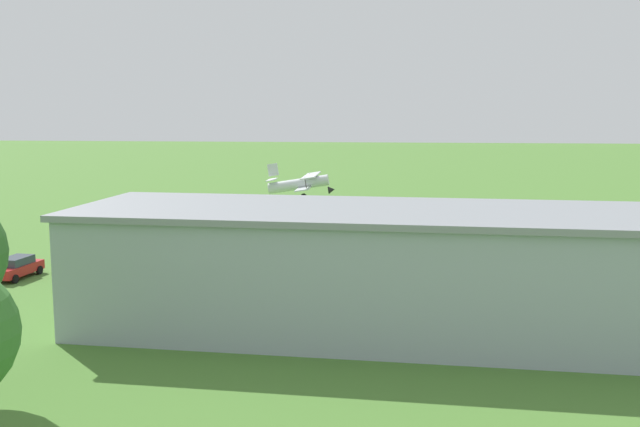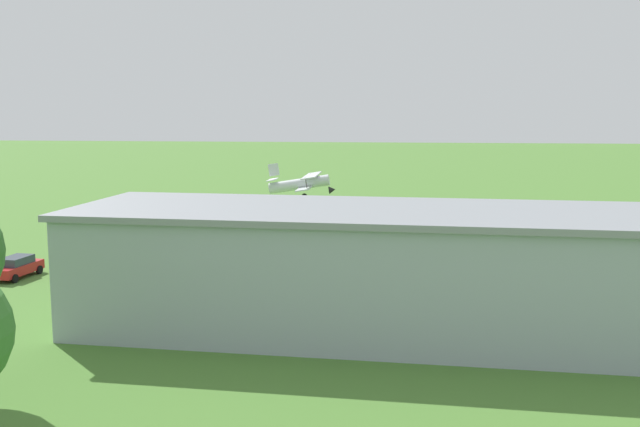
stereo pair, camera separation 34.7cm
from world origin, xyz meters
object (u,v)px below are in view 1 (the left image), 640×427
(car_blue, at_px, (101,267))
(person_crossing_taxiway, at_px, (584,272))
(hangar, at_px, (375,269))
(biplane, at_px, (301,184))
(car_red, at_px, (17,267))
(person_walking_on_apron, at_px, (566,266))
(person_near_hangar_door, at_px, (567,269))
(person_by_parked_cars, at_px, (216,261))

(car_blue, xyz_separation_m, person_crossing_taxiway, (-35.07, -2.24, -0.03))
(person_crossing_taxiway, bearing_deg, hangar, 41.05)
(biplane, xyz_separation_m, car_red, (17.50, 27.42, -3.65))
(biplane, height_order, person_walking_on_apron, biplane)
(biplane, bearing_deg, car_red, 57.45)
(biplane, relative_size, car_blue, 1.56)
(hangar, bearing_deg, person_near_hangar_door, -134.42)
(person_near_hangar_door, bearing_deg, person_crossing_taxiway, 125.39)
(person_near_hangar_door, bearing_deg, car_blue, 5.84)
(person_crossing_taxiway, bearing_deg, person_near_hangar_door, -54.61)
(hangar, relative_size, person_crossing_taxiway, 20.45)
(person_near_hangar_door, bearing_deg, person_by_parked_cars, -0.15)
(hangar, xyz_separation_m, person_walking_on_apron, (-13.73, -14.93, -2.67))
(hangar, distance_m, person_by_parked_cars, 19.14)
(car_red, xyz_separation_m, person_by_parked_cars, (-14.03, -4.16, -0.04))
(car_red, bearing_deg, person_near_hangar_door, -174.23)
(car_red, height_order, person_by_parked_cars, car_red)
(car_red, distance_m, person_walking_on_apron, 40.94)
(person_walking_on_apron, distance_m, person_by_parked_cars, 26.60)
(car_blue, xyz_separation_m, person_by_parked_cars, (-7.75, -3.56, -0.09))
(hangar, relative_size, car_red, 7.48)
(person_by_parked_cars, bearing_deg, car_red, 16.50)
(person_walking_on_apron, height_order, person_crossing_taxiway, person_crossing_taxiway)
(hangar, bearing_deg, car_red, -19.99)
(hangar, relative_size, car_blue, 7.23)
(car_red, distance_m, person_by_parked_cars, 14.63)
(car_blue, xyz_separation_m, person_near_hangar_door, (-34.18, -3.50, -0.11))
(hangar, height_order, person_crossing_taxiway, hangar)
(hangar, bearing_deg, biplane, -75.86)
(hangar, bearing_deg, person_walking_on_apron, -132.62)
(person_walking_on_apron, relative_size, person_near_hangar_door, 1.06)
(biplane, bearing_deg, hangar, 104.14)
(car_blue, xyz_separation_m, car_red, (6.28, 0.59, -0.04))
(car_red, height_order, person_walking_on_apron, person_walking_on_apron)
(person_crossing_taxiway, bearing_deg, person_by_parked_cars, -2.78)
(car_blue, bearing_deg, person_near_hangar_door, -174.16)
(hangar, height_order, biplane, hangar)
(person_crossing_taxiway, bearing_deg, biplane, -45.88)
(car_blue, xyz_separation_m, person_walking_on_apron, (-34.33, -4.56, -0.06))
(person_near_hangar_door, relative_size, person_crossing_taxiway, 0.92)
(car_blue, distance_m, person_walking_on_apron, 34.63)
(person_near_hangar_door, xyz_separation_m, person_by_parked_cars, (26.44, -0.07, 0.02))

